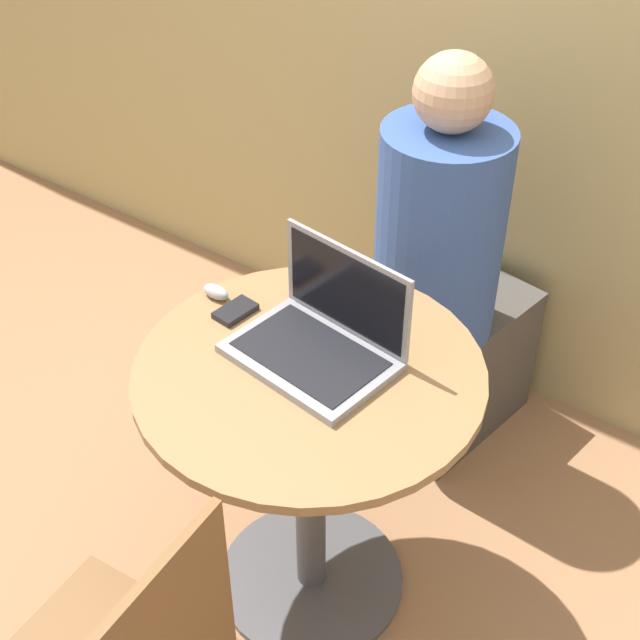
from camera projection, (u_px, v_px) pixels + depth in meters
name	position (u px, v px, depth m)	size (l,w,h in m)	color
ground_plane	(311.00, 580.00, 2.43)	(12.00, 12.00, 0.00)	#9E704C
round_table	(310.00, 441.00, 2.09)	(0.78, 0.78, 0.77)	#4C4C51
laptop	(322.00, 336.00, 1.96)	(0.38, 0.29, 0.24)	gray
cell_phone	(235.00, 311.00, 2.10)	(0.07, 0.11, 0.02)	black
computer_mouse	(216.00, 292.00, 2.14)	(0.07, 0.04, 0.03)	#B2B2B7
person_seated	(445.00, 294.00, 2.57)	(0.40, 0.56, 1.27)	#4C4742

